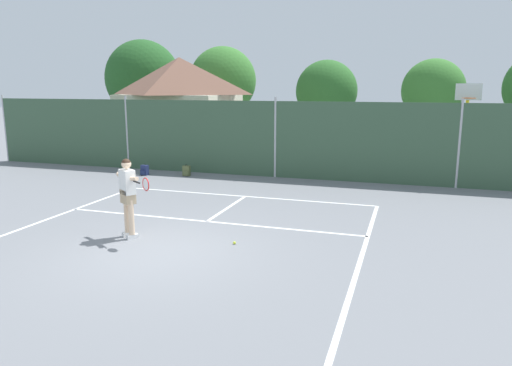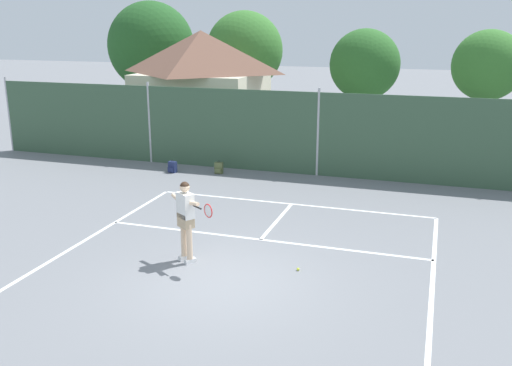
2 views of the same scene
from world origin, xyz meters
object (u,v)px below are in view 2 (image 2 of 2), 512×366
Objects in this scene: tennis_player at (186,215)px; backpack_navy at (172,167)px; tennis_ball at (298,269)px; backpack_olive at (219,168)px.

tennis_player is 4.01× the size of backpack_navy.
tennis_ball is 8.56m from backpack_olive.
backpack_olive is at bearing 106.55° from tennis_player.
tennis_ball is at bearing -46.98° from backpack_navy.
backpack_olive is at bearing 123.22° from tennis_ball.
backpack_olive is at bearing 13.33° from backpack_navy.
tennis_player is 28.10× the size of tennis_ball.
tennis_player is at bearing -173.28° from tennis_ball.
tennis_ball is at bearing 6.72° from tennis_player.
tennis_player is 7.83m from backpack_olive.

